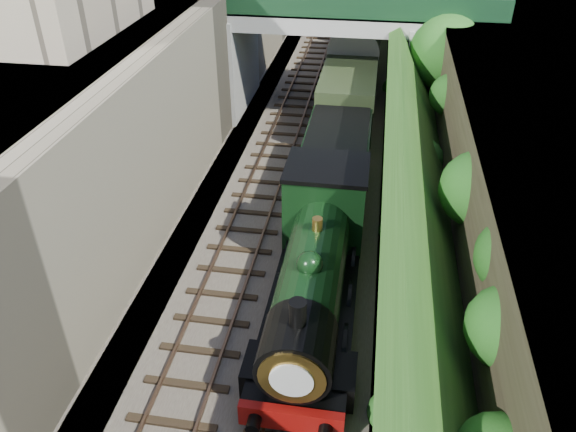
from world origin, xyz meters
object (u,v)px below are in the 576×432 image
object	(u,v)px
tree	(448,55)
tender	(336,167)
road_bridge	(349,44)
locomotive	(315,269)

from	to	relation	value
tree	tender	size ratio (longest dim) A/B	1.10
road_bridge	locomotive	world-z (taller)	road_bridge
tree	road_bridge	bearing A→B (deg)	148.70
road_bridge	locomotive	bearing A→B (deg)	-89.13
tree	tender	xyz separation A→B (m)	(-4.71, -6.56, -3.03)
road_bridge	locomotive	distance (m)	17.09
locomotive	tender	world-z (taller)	locomotive
road_bridge	tree	world-z (taller)	road_bridge
road_bridge	tender	bearing A→B (deg)	-88.47
road_bridge	locomotive	xyz separation A→B (m)	(0.26, -16.94, -2.18)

